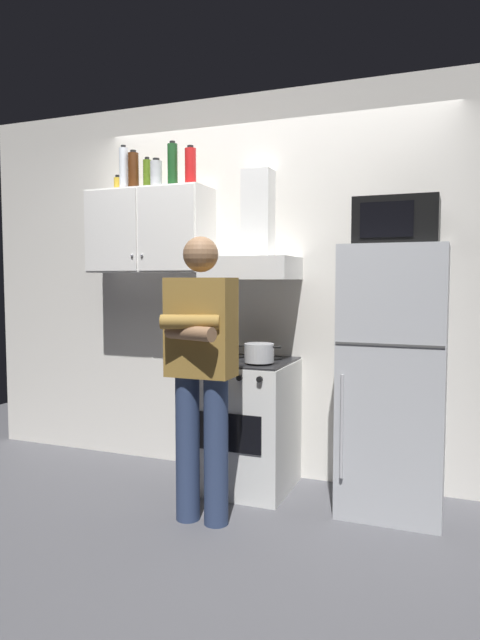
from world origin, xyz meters
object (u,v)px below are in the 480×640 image
(person_standing, at_px, (201,368))
(bottle_canister_steel, at_px, (156,174))
(bottle_olive_oil, at_px, (147,174))
(bottle_rum_dark, at_px, (133,171))
(bottle_soda_red, at_px, (190,167))
(stove_oven, at_px, (247,424))
(refrigerator, at_px, (394,379))
(bottle_wine_green, at_px, (173,165))
(cooking_pot, at_px, (259,353))
(bottle_spice_jar, at_px, (118,184))
(upper_cabinet, at_px, (150,231))
(range_hood, at_px, (253,250))
(microwave, at_px, (397,222))
(bottle_vodka_clear, at_px, (124,169))

(person_standing, distance_m, bottle_canister_steel, 1.59)
(bottle_canister_steel, xyz_separation_m, bottle_olive_oil, (-0.09, 0.03, 0.01))
(bottle_rum_dark, relative_size, bottle_canister_steel, 1.35)
(bottle_rum_dark, distance_m, bottle_olive_oil, 0.11)
(bottle_soda_red, relative_size, bottle_canister_steel, 1.32)
(stove_oven, bearing_deg, refrigerator, 0.04)
(bottle_rum_dark, xyz_separation_m, bottle_wine_green, (0.33, -0.02, 0.02))
(cooking_pot, bearing_deg, bottle_wine_green, 163.53)
(bottle_rum_dark, distance_m, bottle_canister_steel, 0.20)
(bottle_spice_jar, relative_size, bottle_wine_green, 0.39)
(upper_cabinet, relative_size, bottle_wine_green, 2.84)
(cooking_pot, bearing_deg, bottle_spice_jar, 167.90)
(bottle_spice_jar, bearing_deg, cooking_pot, -12.10)
(upper_cabinet, relative_size, cooking_pot, 3.11)
(person_standing, bearing_deg, stove_oven, 85.28)
(range_hood, height_order, bottle_soda_red, bottle_soda_red)
(person_standing, relative_size, bottle_spice_jar, 13.23)
(bottle_rum_dark, xyz_separation_m, bottle_canister_steel, (0.19, -0.01, -0.04))
(bottle_olive_oil, bearing_deg, upper_cabinet, -23.28)
(microwave, bearing_deg, person_standing, -148.00)
(upper_cabinet, relative_size, range_hood, 1.20)
(bottle_soda_red, bearing_deg, bottle_canister_steel, -178.11)
(stove_oven, relative_size, bottle_olive_oil, 3.75)
(bottle_soda_red, bearing_deg, microwave, -3.64)
(bottle_wine_green, distance_m, bottle_canister_steel, 0.14)
(upper_cabinet, xyz_separation_m, cooking_pot, (0.93, -0.24, -0.82))
(refrigerator, xyz_separation_m, bottle_rum_dark, (-1.87, 0.11, 1.39))
(stove_oven, xyz_separation_m, bottle_olive_oil, (-0.82, 0.14, 1.73))
(stove_oven, bearing_deg, cooking_pot, -42.49)
(range_hood, distance_m, person_standing, 1.01)
(bottle_spice_jar, bearing_deg, upper_cabinet, -3.07)
(bottle_olive_oil, distance_m, bottle_vodka_clear, 0.19)
(person_standing, xyz_separation_m, cooking_pot, (0.18, 0.49, 0.03))
(range_hood, distance_m, refrigerator, 1.25)
(range_hood, height_order, bottle_rum_dark, bottle_rum_dark)
(refrigerator, xyz_separation_m, bottle_olive_oil, (-1.77, 0.13, 1.36))
(upper_cabinet, bearing_deg, stove_oven, -8.90)
(upper_cabinet, bearing_deg, person_standing, -44.26)
(range_hood, relative_size, bottle_olive_oil, 3.22)
(bottle_soda_red, height_order, bottle_olive_oil, bottle_soda_red)
(upper_cabinet, bearing_deg, refrigerator, -4.07)
(stove_oven, xyz_separation_m, microwave, (0.95, 0.02, 1.31))
(refrigerator, distance_m, bottle_spice_jar, 2.42)
(upper_cabinet, height_order, range_hood, range_hood)
(stove_oven, relative_size, bottle_rum_dark, 3.07)
(range_hood, distance_m, bottle_olive_oil, 1.00)
(person_standing, height_order, bottle_spice_jar, bottle_spice_jar)
(stove_oven, xyz_separation_m, bottle_soda_red, (-0.46, 0.11, 1.75))
(upper_cabinet, xyz_separation_m, bottle_canister_steel, (0.07, -0.03, 0.40))
(bottle_rum_dark, bearing_deg, bottle_vodka_clear, 177.28)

